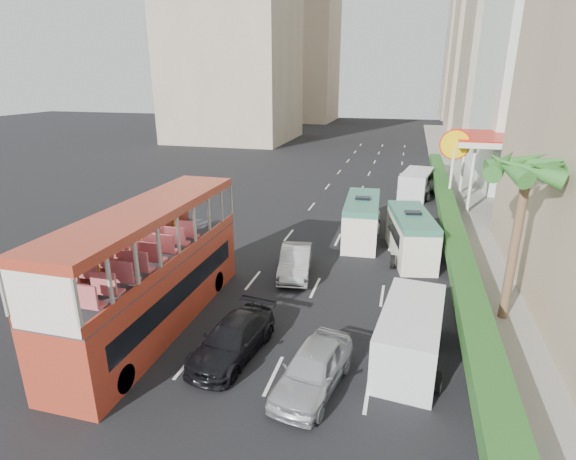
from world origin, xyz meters
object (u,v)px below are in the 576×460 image
(panel_van_far, at_px, (416,184))
(car_silver_lane_a, at_px, (295,274))
(panel_van_near, at_px, (410,335))
(double_decker_bus, at_px, (152,268))
(minibus_far, at_px, (411,236))
(palm_tree, at_px, (515,245))
(van_asset, at_px, (365,228))
(car_black, at_px, (233,355))
(minibus_near, at_px, (362,220))
(car_silver_lane_b, at_px, (313,387))
(shell_station, at_px, (494,171))

(panel_van_far, bearing_deg, car_silver_lane_a, -99.07)
(panel_van_near, bearing_deg, double_decker_bus, -172.81)
(minibus_far, xyz_separation_m, palm_tree, (3.85, -6.32, 2.11))
(car_silver_lane_a, relative_size, van_asset, 1.02)
(car_black, relative_size, palm_tree, 0.70)
(minibus_near, height_order, palm_tree, palm_tree)
(double_decker_bus, height_order, car_silver_lane_b, double_decker_bus)
(minibus_far, relative_size, panel_van_near, 1.14)
(palm_tree, bearing_deg, panel_van_near, -134.84)
(panel_van_near, bearing_deg, palm_tree, 51.15)
(panel_van_near, bearing_deg, panel_van_far, 95.41)
(palm_tree, bearing_deg, double_decker_bus, -163.84)
(car_silver_lane_a, height_order, car_black, car_silver_lane_a)
(car_silver_lane_b, height_order, minibus_near, minibus_near)
(car_silver_lane_a, xyz_separation_m, car_black, (-0.47, -7.52, 0.00))
(double_decker_bus, xyz_separation_m, car_black, (3.81, -1.21, -2.53))
(car_silver_lane_b, distance_m, car_black, 3.38)
(double_decker_bus, bearing_deg, palm_tree, 16.16)
(car_silver_lane_b, distance_m, minibus_far, 12.95)
(car_silver_lane_b, relative_size, panel_van_far, 0.80)
(double_decker_bus, height_order, van_asset, double_decker_bus)
(car_black, xyz_separation_m, panel_van_far, (6.47, 25.83, 1.06))
(minibus_near, distance_m, panel_van_near, 12.60)
(minibus_far, relative_size, shell_station, 0.71)
(panel_van_far, xyz_separation_m, palm_tree, (3.52, -20.62, 2.32))
(van_asset, distance_m, panel_van_near, 14.94)
(double_decker_bus, distance_m, van_asset, 16.56)
(van_asset, height_order, shell_station, shell_station)
(panel_van_near, xyz_separation_m, shell_station, (5.97, 22.79, 1.75))
(double_decker_bus, distance_m, panel_van_near, 10.15)
(car_silver_lane_b, bearing_deg, panel_van_near, 49.09)
(minibus_far, height_order, shell_station, shell_station)
(minibus_far, bearing_deg, panel_van_near, -100.61)
(car_silver_lane_b, bearing_deg, car_silver_lane_a, 117.79)
(palm_tree, height_order, shell_station, palm_tree)
(double_decker_bus, xyz_separation_m, palm_tree, (13.80, 4.00, 0.85))
(car_silver_lane_b, xyz_separation_m, car_black, (-3.21, 1.03, 0.00))
(palm_tree, xyz_separation_m, shell_station, (2.20, 19.00, -0.63))
(car_silver_lane_b, bearing_deg, minibus_near, 100.21)
(car_silver_lane_a, relative_size, minibus_near, 0.73)
(van_asset, bearing_deg, shell_station, 38.94)
(double_decker_bus, height_order, minibus_near, double_decker_bus)
(panel_van_far, bearing_deg, palm_tree, -71.24)
(minibus_far, relative_size, palm_tree, 0.89)
(car_silver_lane_b, bearing_deg, palm_tree, 52.61)
(panel_van_near, height_order, panel_van_far, panel_van_far)
(minibus_far, bearing_deg, car_black, -129.15)
(car_silver_lane_b, relative_size, shell_station, 0.53)
(double_decker_bus, relative_size, shell_station, 1.38)
(double_decker_bus, relative_size, car_silver_lane_b, 2.60)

